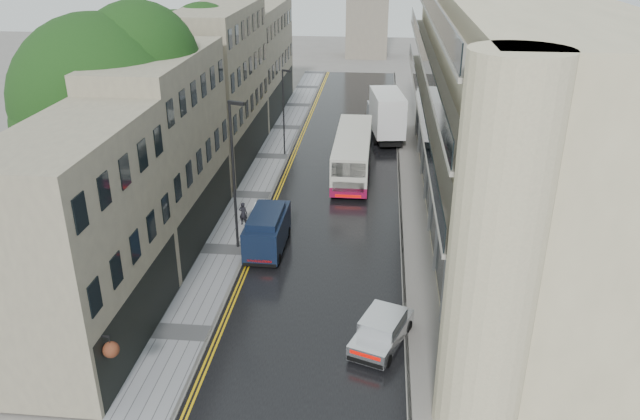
% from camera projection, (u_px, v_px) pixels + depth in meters
% --- Properties ---
extents(road, '(9.00, 85.00, 0.02)m').
position_uv_depth(road, '(335.00, 199.00, 43.70)').
color(road, black).
rests_on(road, ground).
extents(left_sidewalk, '(2.70, 85.00, 0.12)m').
position_uv_depth(left_sidewalk, '(253.00, 195.00, 44.20)').
color(left_sidewalk, gray).
rests_on(left_sidewalk, ground).
extents(right_sidewalk, '(1.80, 85.00, 0.12)m').
position_uv_depth(right_sidewalk, '(412.00, 202.00, 43.19)').
color(right_sidewalk, slate).
rests_on(right_sidewalk, ground).
extents(old_shop_row, '(4.50, 56.00, 12.00)m').
position_uv_depth(old_shop_row, '(206.00, 103.00, 44.35)').
color(old_shop_row, gray).
rests_on(old_shop_row, ground).
extents(modern_block, '(8.00, 40.00, 14.00)m').
position_uv_depth(modern_block, '(500.00, 112.00, 38.53)').
color(modern_block, beige).
rests_on(modern_block, ground).
extents(tree_near, '(10.56, 10.56, 13.89)m').
position_uv_depth(tree_near, '(105.00, 130.00, 35.17)').
color(tree_near, black).
rests_on(tree_near, ground).
extents(tree_far, '(9.24, 9.24, 12.46)m').
position_uv_depth(tree_far, '(181.00, 89.00, 47.23)').
color(tree_far, black).
rests_on(tree_far, ground).
extents(cream_bus, '(2.59, 11.38, 3.10)m').
position_uv_depth(cream_bus, '(334.00, 168.00, 44.97)').
color(cream_bus, beige).
rests_on(cream_bus, road).
extents(white_lorry, '(3.66, 8.49, 4.31)m').
position_uv_depth(white_lorry, '(376.00, 121.00, 53.89)').
color(white_lorry, white).
rests_on(white_lorry, road).
extents(silver_hatchback, '(3.04, 4.39, 1.51)m').
position_uv_depth(silver_hatchback, '(353.00, 342.00, 27.34)').
color(silver_hatchback, silver).
rests_on(silver_hatchback, road).
extents(white_van, '(2.05, 4.42, 1.97)m').
position_uv_depth(white_van, '(248.00, 242.00, 35.52)').
color(white_van, white).
rests_on(white_van, road).
extents(navy_van, '(2.06, 5.03, 2.55)m').
position_uv_depth(navy_van, '(245.00, 242.00, 34.90)').
color(navy_van, black).
rests_on(navy_van, road).
extents(pedestrian, '(0.62, 0.46, 1.54)m').
position_uv_depth(pedestrian, '(243.00, 214.00, 39.38)').
color(pedestrian, black).
rests_on(pedestrian, left_sidewalk).
extents(lamp_post_near, '(1.00, 0.55, 8.78)m').
position_uv_depth(lamp_post_near, '(234.00, 178.00, 35.17)').
color(lamp_post_near, black).
rests_on(lamp_post_near, left_sidewalk).
extents(lamp_post_far, '(0.80, 0.45, 7.03)m').
position_uv_depth(lamp_post_far, '(284.00, 113.00, 50.73)').
color(lamp_post_far, black).
rests_on(lamp_post_far, left_sidewalk).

